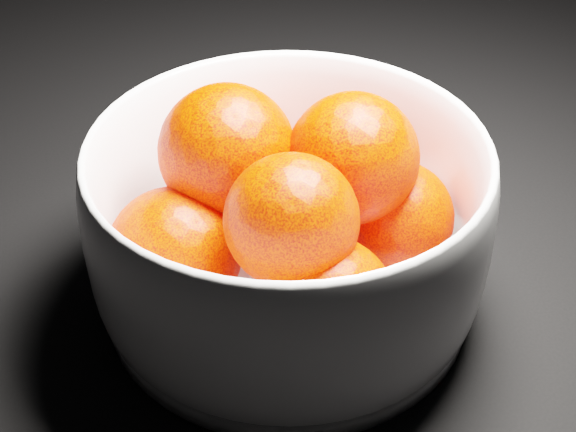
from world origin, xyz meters
TOP-DOWN VIEW (x-y plane):
  - ground at (0.00, 0.00)m, footprint 3.00×3.00m
  - bowl at (-0.11, 0.02)m, footprint 0.24×0.24m
  - orange_pile at (-0.11, 0.03)m, footprint 0.21×0.21m

SIDE VIEW (x-z plane):
  - ground at x=0.00m, z-range 0.00..0.00m
  - bowl at x=-0.11m, z-range 0.00..0.12m
  - orange_pile at x=-0.11m, z-range 0.01..0.14m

